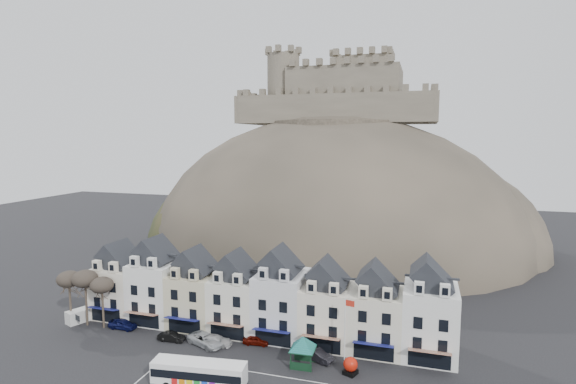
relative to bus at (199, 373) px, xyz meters
The scene contains 17 objects.
townhouse_terrace 16.32m from the bus, 84.18° to the left, with size 54.40×9.35×11.80m.
castle_hill 68.89m from the bus, 87.74° to the left, with size 100.00×76.00×68.00m.
castle 85.04m from the bus, 88.51° to the left, with size 50.20×22.20×22.00m.
tree_left_far 29.88m from the bus, 159.36° to the left, with size 3.61×3.61×8.24m.
tree_left_mid 27.20m from the bus, 157.08° to the left, with size 3.78×3.78×8.64m.
tree_left_near 24.39m from the bus, 154.28° to the left, with size 3.43×3.43×7.84m.
bus is the anchor object (origin of this frame).
bus_shelter 13.04m from the bus, 38.73° to the left, with size 6.12×6.12×3.89m.
red_buoy 17.96m from the bus, 25.86° to the left, with size 1.89×1.89×2.16m.
flagpole 18.38m from the bus, 33.00° to the left, with size 1.25×0.38×8.84m.
white_van 28.80m from the bus, 156.86° to the left, with size 3.35×4.66×1.95m.
car_navy 21.49m from the bus, 149.68° to the left, with size 1.76×4.37×1.49m, color #0B0F3B.
car_black 13.27m from the bus, 134.88° to the left, with size 1.35×3.86×1.27m, color black.
car_silver 10.57m from the bus, 113.10° to the left, with size 2.61×5.58×1.57m, color #B3B7BB.
car_white 10.55m from the bus, 106.21° to the left, with size 1.93×4.75×1.38m, color silver.
car_maroon 12.17m from the bus, 78.38° to the left, with size 1.49×3.70×1.26m, color #4E0B04.
car_charcoal 15.23m from the bus, 41.00° to the left, with size 1.55×4.46×1.47m, color black.
Camera 1 is at (22.38, -43.21, 28.56)m, focal length 28.00 mm.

